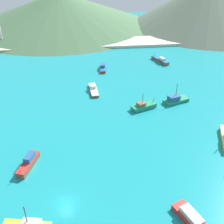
{
  "coord_description": "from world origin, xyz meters",
  "views": [
    {
      "loc": [
        4.57,
        -38.22,
        43.52
      ],
      "look_at": [
        12.66,
        31.77,
        0.89
      ],
      "focal_mm": 45.18,
      "sensor_mm": 36.0,
      "label": 1
    }
  ],
  "objects_px": {
    "fishing_boat_7": "(175,100)",
    "fishing_boat_10": "(195,222)",
    "fishing_boat_8": "(93,89)",
    "fishing_boat_0": "(103,68)",
    "fishing_boat_2": "(29,163)",
    "fishing_boat_5": "(143,106)",
    "fishing_boat_3": "(160,60)"
  },
  "relations": [
    {
      "from": "fishing_boat_7",
      "to": "fishing_boat_10",
      "type": "relative_size",
      "value": 0.82
    },
    {
      "from": "fishing_boat_8",
      "to": "fishing_boat_10",
      "type": "height_order",
      "value": "fishing_boat_10"
    },
    {
      "from": "fishing_boat_0",
      "to": "fishing_boat_2",
      "type": "bearing_deg",
      "value": -111.73
    },
    {
      "from": "fishing_boat_2",
      "to": "fishing_boat_10",
      "type": "bearing_deg",
      "value": -31.54
    },
    {
      "from": "fishing_boat_2",
      "to": "fishing_boat_5",
      "type": "bearing_deg",
      "value": 35.52
    },
    {
      "from": "fishing_boat_0",
      "to": "fishing_boat_7",
      "type": "xyz_separation_m",
      "value": [
        20.34,
        -29.25,
        0.18
      ]
    },
    {
      "from": "fishing_boat_8",
      "to": "fishing_boat_10",
      "type": "bearing_deg",
      "value": -74.91
    },
    {
      "from": "fishing_boat_3",
      "to": "fishing_boat_8",
      "type": "height_order",
      "value": "fishing_boat_3"
    },
    {
      "from": "fishing_boat_3",
      "to": "fishing_boat_7",
      "type": "xyz_separation_m",
      "value": [
        -4.44,
        -34.73,
        0.11
      ]
    },
    {
      "from": "fishing_boat_7",
      "to": "fishing_boat_5",
      "type": "bearing_deg",
      "value": -165.46
    },
    {
      "from": "fishing_boat_5",
      "to": "fishing_boat_7",
      "type": "height_order",
      "value": "fishing_boat_7"
    },
    {
      "from": "fishing_boat_3",
      "to": "fishing_boat_10",
      "type": "height_order",
      "value": "fishing_boat_3"
    },
    {
      "from": "fishing_boat_5",
      "to": "fishing_boat_7",
      "type": "xyz_separation_m",
      "value": [
        10.89,
        2.82,
        0.07
      ]
    },
    {
      "from": "fishing_boat_7",
      "to": "fishing_boat_10",
      "type": "bearing_deg",
      "value": -103.18
    },
    {
      "from": "fishing_boat_0",
      "to": "fishing_boat_7",
      "type": "distance_m",
      "value": 35.63
    },
    {
      "from": "fishing_boat_2",
      "to": "fishing_boat_3",
      "type": "height_order",
      "value": "fishing_boat_2"
    },
    {
      "from": "fishing_boat_0",
      "to": "fishing_boat_7",
      "type": "relative_size",
      "value": 0.91
    },
    {
      "from": "fishing_boat_0",
      "to": "fishing_boat_3",
      "type": "relative_size",
      "value": 0.8
    },
    {
      "from": "fishing_boat_8",
      "to": "fishing_boat_10",
      "type": "xyz_separation_m",
      "value": [
        14.84,
        -55.05,
        0.13
      ]
    },
    {
      "from": "fishing_boat_5",
      "to": "fishing_boat_8",
      "type": "xyz_separation_m",
      "value": [
        -14.34,
        13.49,
        -0.22
      ]
    },
    {
      "from": "fishing_boat_2",
      "to": "fishing_boat_8",
      "type": "relative_size",
      "value": 0.85
    },
    {
      "from": "fishing_boat_10",
      "to": "fishing_boat_0",
      "type": "bearing_deg",
      "value": 97.69
    },
    {
      "from": "fishing_boat_10",
      "to": "fishing_boat_3",
      "type": "bearing_deg",
      "value": 79.38
    },
    {
      "from": "fishing_boat_0",
      "to": "fishing_boat_5",
      "type": "xyz_separation_m",
      "value": [
        9.45,
        -32.08,
        0.11
      ]
    },
    {
      "from": "fishing_boat_0",
      "to": "fishing_boat_3",
      "type": "height_order",
      "value": "fishing_boat_3"
    },
    {
      "from": "fishing_boat_2",
      "to": "fishing_boat_7",
      "type": "distance_m",
      "value": 48.85
    },
    {
      "from": "fishing_boat_0",
      "to": "fishing_boat_10",
      "type": "xyz_separation_m",
      "value": [
        9.95,
        -73.64,
        0.03
      ]
    },
    {
      "from": "fishing_boat_2",
      "to": "fishing_boat_3",
      "type": "xyz_separation_m",
      "value": [
        46.4,
        59.73,
        -0.16
      ]
    },
    {
      "from": "fishing_boat_5",
      "to": "fishing_boat_7",
      "type": "bearing_deg",
      "value": 14.54
    },
    {
      "from": "fishing_boat_2",
      "to": "fishing_boat_10",
      "type": "height_order",
      "value": "fishing_boat_2"
    },
    {
      "from": "fishing_boat_0",
      "to": "fishing_boat_2",
      "type": "xyz_separation_m",
      "value": [
        -21.62,
        -54.26,
        0.23
      ]
    },
    {
      "from": "fishing_boat_5",
      "to": "fishing_boat_7",
      "type": "relative_size",
      "value": 0.94
    }
  ]
}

